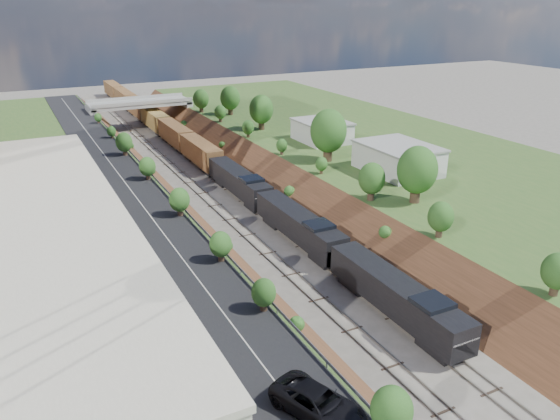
% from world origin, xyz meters
% --- Properties ---
extents(platform_right, '(44.00, 180.00, 5.00)m').
position_xyz_m(platform_right, '(33.00, 60.00, 2.50)').
color(platform_right, '#395E26').
rests_on(platform_right, ground).
extents(embankment_left, '(10.00, 180.00, 10.00)m').
position_xyz_m(embankment_left, '(-11.00, 60.00, 0.00)').
color(embankment_left, brown).
rests_on(embankment_left, ground).
extents(embankment_right, '(10.00, 180.00, 10.00)m').
position_xyz_m(embankment_right, '(11.00, 60.00, 0.00)').
color(embankment_right, brown).
rests_on(embankment_right, ground).
extents(rail_left_track, '(1.58, 180.00, 0.18)m').
position_xyz_m(rail_left_track, '(-2.60, 60.00, 0.09)').
color(rail_left_track, gray).
rests_on(rail_left_track, ground).
extents(rail_right_track, '(1.58, 180.00, 0.18)m').
position_xyz_m(rail_right_track, '(2.60, 60.00, 0.09)').
color(rail_right_track, gray).
rests_on(rail_right_track, ground).
extents(road, '(8.00, 180.00, 0.10)m').
position_xyz_m(road, '(-15.50, 60.00, 5.05)').
color(road, black).
rests_on(road, platform_left).
extents(guardrail, '(0.10, 171.00, 0.70)m').
position_xyz_m(guardrail, '(-11.40, 59.80, 5.55)').
color(guardrail, '#99999E').
rests_on(guardrail, platform_left).
extents(commercial_building, '(14.30, 62.30, 7.00)m').
position_xyz_m(commercial_building, '(-28.00, 38.00, 8.51)').
color(commercial_building, brown).
rests_on(commercial_building, platform_left).
extents(overpass, '(24.50, 8.30, 7.40)m').
position_xyz_m(overpass, '(0.00, 122.00, 4.92)').
color(overpass, gray).
rests_on(overpass, ground).
extents(white_building_near, '(9.00, 12.00, 4.00)m').
position_xyz_m(white_building_near, '(23.50, 52.00, 7.00)').
color(white_building_near, silver).
rests_on(white_building_near, platform_right).
extents(white_building_far, '(8.00, 10.00, 3.60)m').
position_xyz_m(white_building_far, '(23.00, 74.00, 6.80)').
color(white_building_far, silver).
rests_on(white_building_far, platform_right).
extents(tree_right_large, '(5.25, 5.25, 7.61)m').
position_xyz_m(tree_right_large, '(17.00, 40.00, 9.38)').
color(tree_right_large, '#473323').
rests_on(tree_right_large, platform_right).
extents(tree_left_crest, '(2.45, 2.45, 3.55)m').
position_xyz_m(tree_left_crest, '(-11.80, 20.00, 7.04)').
color(tree_left_crest, '#473323').
rests_on(tree_left_crest, platform_left).
extents(freight_train, '(3.22, 163.62, 4.77)m').
position_xyz_m(freight_train, '(2.60, 99.99, 2.72)').
color(freight_train, black).
rests_on(freight_train, ground).
extents(suv, '(5.18, 7.24, 1.83)m').
position_xyz_m(suv, '(-14.48, 11.55, 6.02)').
color(suv, black).
rests_on(suv, road).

